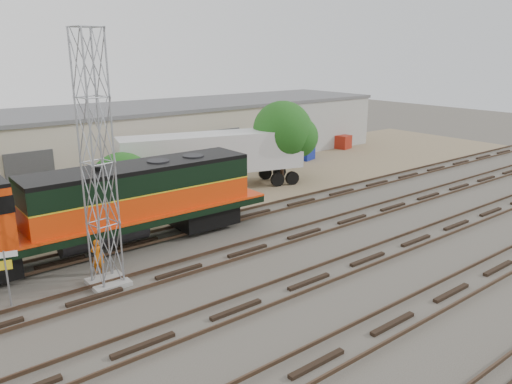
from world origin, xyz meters
TOP-DOWN VIEW (x-y plane):
  - ground at (0.00, 0.00)m, footprint 140.00×140.00m
  - dirt_strip at (0.00, 15.00)m, footprint 80.00×16.00m
  - tracks at (0.00, -3.00)m, footprint 80.00×20.40m
  - warehouse at (0.04, 22.98)m, footprint 58.40×10.40m
  - locomotive at (-6.04, 6.00)m, footprint 18.40×3.23m
  - signal_tower at (-7.04, 2.43)m, footprint 1.60×1.60m
  - sign_post at (-10.90, 2.97)m, footprint 0.96×0.31m
  - worker at (-6.93, 3.79)m, footprint 0.73×0.70m
  - semi_trailer at (5.64, 12.54)m, footprint 13.77×6.21m
  - dumpster_blue at (17.84, 16.06)m, footprint 1.97×1.91m
  - dumpster_red at (24.76, 17.52)m, footprint 1.77×1.69m
  - tree_mid at (-1.98, 11.39)m, footprint 4.32×4.11m
  - tree_east at (11.27, 11.29)m, footprint 4.87×4.64m

SIDE VIEW (x-z plane):
  - ground at x=0.00m, z-range 0.00..0.00m
  - dirt_strip at x=0.00m, z-range 0.00..0.02m
  - tracks at x=0.00m, z-range -0.06..0.22m
  - dumpster_red at x=24.76m, z-range 0.00..1.40m
  - dumpster_blue at x=17.84m, z-range 0.00..1.50m
  - worker at x=-6.93m, z-range 0.00..1.68m
  - sign_post at x=-10.90m, z-range 0.48..2.88m
  - tree_mid at x=-1.98m, z-range -0.35..3.77m
  - locomotive at x=-6.04m, z-range 0.31..4.73m
  - semi_trailer at x=5.64m, z-range 0.54..4.70m
  - warehouse at x=0.04m, z-range 0.00..5.30m
  - tree_east at x=11.27m, z-range 0.69..6.95m
  - signal_tower at x=-7.04m, z-range -0.15..10.68m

